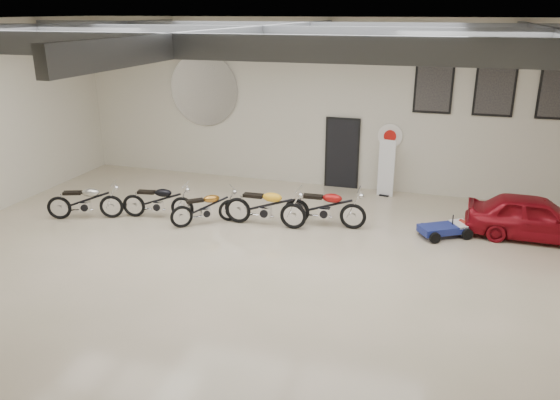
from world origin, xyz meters
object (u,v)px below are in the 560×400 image
(motorcycle_silver, at_px, (85,200))
(vintage_car, at_px, (535,217))
(motorcycle_red, at_px, (325,206))
(motorcycle_gold, at_px, (206,207))
(go_kart, at_px, (450,225))
(banner_stand, at_px, (386,167))
(motorcycle_yellow, at_px, (265,205))
(motorcycle_black, at_px, (158,200))

(motorcycle_silver, bearing_deg, vintage_car, -10.38)
(motorcycle_silver, relative_size, motorcycle_red, 0.93)
(motorcycle_gold, distance_m, go_kart, 6.04)
(banner_stand, distance_m, motorcycle_yellow, 4.21)
(motorcycle_silver, xyz_separation_m, go_kart, (9.12, 1.59, -0.22))
(motorcycle_silver, bearing_deg, motorcycle_black, -2.55)
(motorcycle_yellow, distance_m, motorcycle_red, 1.49)
(motorcycle_gold, bearing_deg, motorcycle_black, 139.23)
(motorcycle_black, height_order, vintage_car, vintage_car)
(banner_stand, bearing_deg, motorcycle_gold, -129.68)
(motorcycle_silver, distance_m, motorcycle_yellow, 4.74)
(go_kart, xyz_separation_m, vintage_car, (1.90, 0.47, 0.25))
(vintage_car, bearing_deg, go_kart, 105.30)
(banner_stand, relative_size, vintage_car, 0.56)
(motorcycle_gold, distance_m, motorcycle_red, 3.01)
(motorcycle_gold, bearing_deg, vintage_car, -28.91)
(motorcycle_gold, distance_m, motorcycle_yellow, 1.52)
(motorcycle_red, bearing_deg, vintage_car, 6.35)
(motorcycle_yellow, relative_size, motorcycle_red, 1.02)
(motorcycle_red, xyz_separation_m, vintage_car, (4.94, 0.73, -0.00))
(motorcycle_gold, xyz_separation_m, vintage_car, (7.85, 1.49, 0.07))
(go_kart, bearing_deg, motorcycle_gold, 157.77)
(banner_stand, xyz_separation_m, motorcycle_black, (-5.46, -3.60, -0.38))
(motorcycle_yellow, relative_size, go_kart, 1.37)
(motorcycle_black, bearing_deg, motorcycle_yellow, -2.89)
(vintage_car, bearing_deg, motorcycle_silver, 102.08)
(banner_stand, distance_m, motorcycle_black, 6.56)
(banner_stand, height_order, motorcycle_gold, banner_stand)
(banner_stand, distance_m, motorcycle_red, 3.12)
(motorcycle_black, xyz_separation_m, go_kart, (7.33, 1.00, -0.21))
(banner_stand, xyz_separation_m, go_kart, (1.87, -2.61, -0.60))
(go_kart, bearing_deg, motorcycle_red, 152.96)
(vintage_car, bearing_deg, motorcycle_red, 99.90)
(banner_stand, distance_m, vintage_car, 4.35)
(motorcycle_silver, xyz_separation_m, motorcycle_yellow, (4.65, 0.92, 0.04))
(banner_stand, bearing_deg, motorcycle_black, -137.90)
(motorcycle_gold, bearing_deg, motorcycle_yellow, -26.53)
(motorcycle_red, bearing_deg, motorcycle_black, -172.37)
(motorcycle_red, bearing_deg, banner_stand, 65.77)
(motorcycle_gold, bearing_deg, motorcycle_red, -25.04)
(motorcycle_silver, height_order, motorcycle_black, motorcycle_silver)
(motorcycle_yellow, xyz_separation_m, go_kart, (4.47, 0.68, -0.27))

